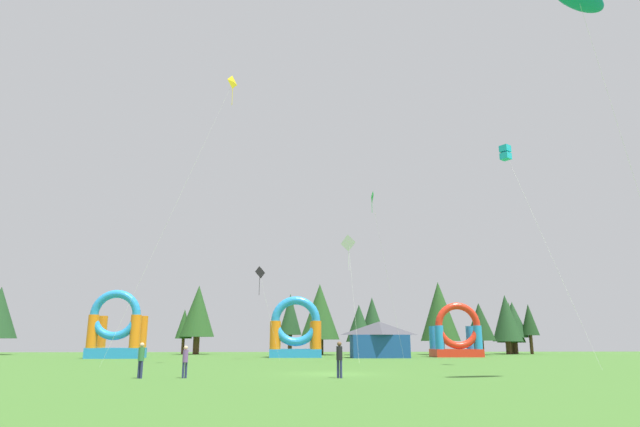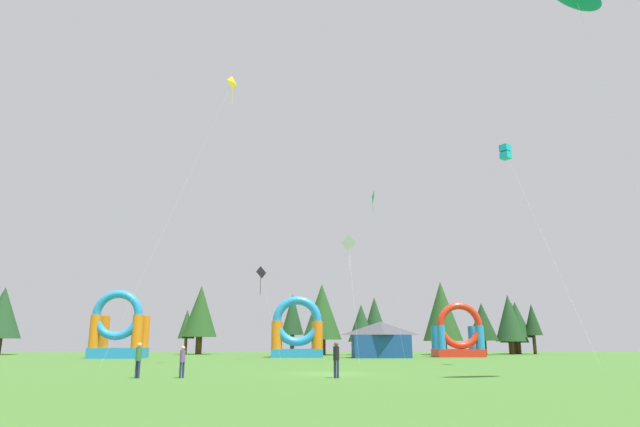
% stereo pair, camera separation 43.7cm
% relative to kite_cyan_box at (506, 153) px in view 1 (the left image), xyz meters
% --- Properties ---
extents(ground_plane, '(120.00, 120.00, 0.00)m').
position_rel_kite_cyan_box_xyz_m(ground_plane, '(-14.16, -6.70, -16.04)').
color(ground_plane, '#3D6B28').
extents(kite_cyan_box, '(3.57, 4.87, 16.65)m').
position_rel_kite_cyan_box_xyz_m(kite_cyan_box, '(0.00, 0.00, 0.00)').
color(kite_cyan_box, '#19B7CC').
rests_on(kite_cyan_box, ground_plane).
extents(kite_white_diamond, '(1.04, 3.35, 10.86)m').
position_rel_kite_cyan_box_xyz_m(kite_white_diamond, '(-11.37, 8.65, -5.80)').
color(kite_white_diamond, white).
rests_on(kite_white_diamond, ground_plane).
extents(kite_yellow_diamond, '(8.73, 1.87, 23.60)m').
position_rel_kite_cyan_box_xyz_m(kite_yellow_diamond, '(-21.79, 3.28, 6.71)').
color(kite_yellow_diamond, yellow).
rests_on(kite_yellow_diamond, ground_plane).
extents(kite_green_diamond, '(3.63, 3.95, 16.37)m').
position_rel_kite_cyan_box_xyz_m(kite_green_diamond, '(-8.56, 12.95, -0.32)').
color(kite_green_diamond, green).
rests_on(kite_green_diamond, ground_plane).
extents(kite_black_diamond, '(2.73, 0.88, 9.07)m').
position_rel_kite_cyan_box_xyz_m(kite_black_diamond, '(-19.80, 16.64, -7.52)').
color(kite_black_diamond, black).
rests_on(kite_black_diamond, ground_plane).
extents(person_midfield, '(0.41, 0.41, 1.75)m').
position_rel_kite_cyan_box_xyz_m(person_midfield, '(-24.09, -9.81, -15.00)').
color(person_midfield, navy).
rests_on(person_midfield, ground_plane).
extents(person_near_camera, '(0.43, 0.43, 1.80)m').
position_rel_kite_cyan_box_xyz_m(person_near_camera, '(-14.08, -10.18, -14.97)').
color(person_near_camera, navy).
rests_on(person_near_camera, ground_plane).
extents(person_far_side, '(0.38, 0.38, 1.59)m').
position_rel_kite_cyan_box_xyz_m(person_far_side, '(-21.90, -9.73, -15.10)').
color(person_far_side, navy).
rests_on(person_far_side, ground_plane).
extents(inflatable_yellow_castle, '(5.52, 3.85, 7.18)m').
position_rel_kite_cyan_box_xyz_m(inflatable_yellow_castle, '(-35.25, 21.42, -13.40)').
color(inflatable_yellow_castle, '#268CD8').
rests_on(inflatable_yellow_castle, ground_plane).
extents(inflatable_orange_dome, '(5.75, 4.19, 6.75)m').
position_rel_kite_cyan_box_xyz_m(inflatable_orange_dome, '(-15.93, 23.36, -13.59)').
color(inflatable_orange_dome, '#268CD8').
rests_on(inflatable_orange_dome, ground_plane).
extents(inflatable_blue_arch, '(5.46, 3.53, 6.16)m').
position_rel_kite_cyan_box_xyz_m(inflatable_blue_arch, '(2.76, 23.82, -13.86)').
color(inflatable_blue_arch, red).
rests_on(inflatable_blue_arch, ground_plane).
extents(festival_tent, '(6.21, 3.36, 3.91)m').
position_rel_kite_cyan_box_xyz_m(festival_tent, '(-6.65, 21.70, -14.08)').
color(festival_tent, '#19478C').
rests_on(festival_tent, ground_plane).
extents(tree_row_1, '(2.31, 2.31, 6.15)m').
position_rel_kite_cyan_box_xyz_m(tree_row_1, '(-31.36, 38.36, -11.96)').
color(tree_row_1, '#4C331E').
rests_on(tree_row_1, ground_plane).
extents(tree_row_2, '(4.79, 4.79, 9.48)m').
position_rel_kite_cyan_box_xyz_m(tree_row_2, '(-29.53, 38.30, -10.17)').
color(tree_row_2, '#4C331E').
rests_on(tree_row_2, ground_plane).
extents(tree_row_3, '(3.18, 3.18, 8.25)m').
position_rel_kite_cyan_box_xyz_m(tree_row_3, '(-16.54, 37.21, -10.66)').
color(tree_row_3, '#4C331E').
rests_on(tree_row_3, ground_plane).
extents(tree_row_4, '(5.25, 5.25, 9.34)m').
position_rel_kite_cyan_box_xyz_m(tree_row_4, '(-12.56, 33.91, -10.42)').
color(tree_row_4, '#4C331E').
rests_on(tree_row_4, ground_plane).
extents(tree_row_5, '(3.57, 3.57, 6.57)m').
position_rel_kite_cyan_box_xyz_m(tree_row_5, '(-7.32, 33.58, -11.95)').
color(tree_row_5, '#4C331E').
rests_on(tree_row_5, ground_plane).
extents(tree_row_6, '(3.33, 3.33, 7.80)m').
position_rel_kite_cyan_box_xyz_m(tree_row_6, '(-5.06, 36.55, -10.92)').
color(tree_row_6, '#4C331E').
rests_on(tree_row_6, ground_plane).
extents(tree_row_7, '(5.32, 5.32, 9.78)m').
position_rel_kite_cyan_box_xyz_m(tree_row_7, '(3.91, 34.53, -10.28)').
color(tree_row_7, '#4C331E').
rests_on(tree_row_7, ground_plane).
extents(tree_row_8, '(3.92, 3.92, 6.82)m').
position_rel_kite_cyan_box_xyz_m(tree_row_8, '(9.03, 33.33, -11.75)').
color(tree_row_8, '#4C331E').
rests_on(tree_row_8, ground_plane).
extents(tree_row_9, '(4.11, 4.11, 8.23)m').
position_rel_kite_cyan_box_xyz_m(tree_row_9, '(14.07, 36.52, -11.10)').
color(tree_row_9, '#4C331E').
rests_on(tree_row_9, ground_plane).
extents(tree_row_10, '(3.97, 3.97, 7.25)m').
position_rel_kite_cyan_box_xyz_m(tree_row_10, '(15.29, 38.27, -11.66)').
color(tree_row_10, '#4C331E').
rests_on(tree_row_10, ground_plane).
extents(tree_row_11, '(4.03, 4.03, 7.33)m').
position_rel_kite_cyan_box_xyz_m(tree_row_11, '(15.71, 38.08, -11.30)').
color(tree_row_11, '#4C331E').
rests_on(tree_row_11, ground_plane).
extents(tree_row_12, '(2.50, 2.50, 6.95)m').
position_rel_kite_cyan_box_xyz_m(tree_row_12, '(17.47, 36.72, -11.35)').
color(tree_row_12, '#4C331E').
rests_on(tree_row_12, ground_plane).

